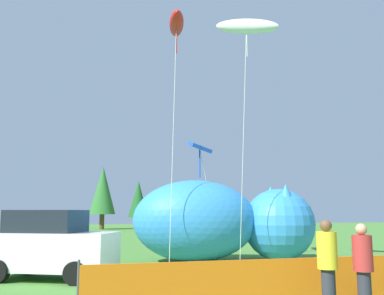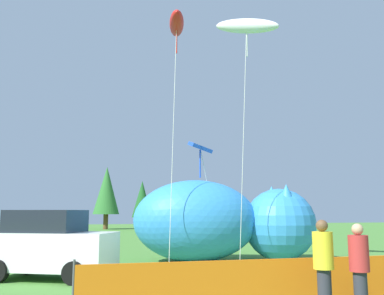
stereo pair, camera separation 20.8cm
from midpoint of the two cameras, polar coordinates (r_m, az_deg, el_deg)
ground_plane at (r=12.56m, az=-2.03°, el=-18.08°), size 120.00×120.00×0.00m
parked_car at (r=14.43m, az=-18.78°, el=-12.21°), size 4.29×3.15×2.13m
folding_chair at (r=13.98m, az=16.38°, el=-14.50°), size 0.64×0.64×0.93m
inflatable_cat at (r=18.37m, az=3.39°, el=-10.11°), size 7.93×4.02×3.40m
safety_fence at (r=10.27m, az=12.62°, el=-17.10°), size 9.35×0.36×1.14m
spectator_in_yellow_shirt at (r=9.70m, az=21.27°, el=-14.37°), size 0.40×0.40×1.84m
spectator_in_blue_shirt at (r=9.55m, az=17.01°, el=-14.42°), size 0.42×0.42×1.92m
kite_blue_box at (r=18.26m, az=0.74°, el=-0.21°), size 1.67×1.35×5.11m
kite_red_lizard at (r=18.86m, az=-2.41°, el=16.07°), size 1.09×2.90×10.39m
kite_white_ghost at (r=18.30m, az=6.94°, el=15.67°), size 2.46×2.41×10.25m
horizon_tree_east at (r=52.12m, az=-7.28°, el=-6.86°), size 2.41×2.41×5.75m
horizon_tree_mid at (r=51.99m, az=-11.93°, el=-5.64°), size 3.09×3.09×7.37m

